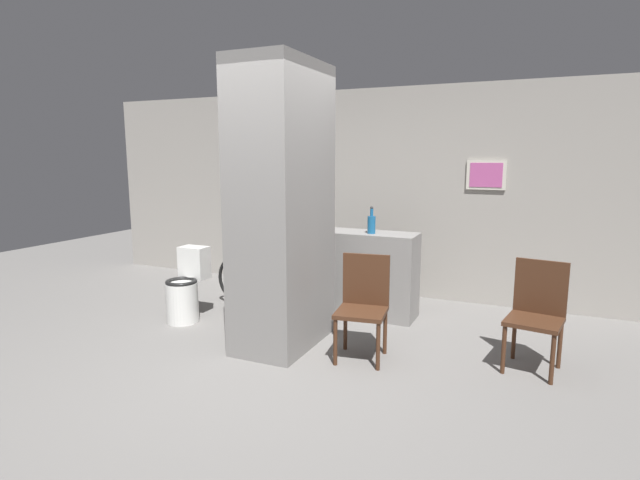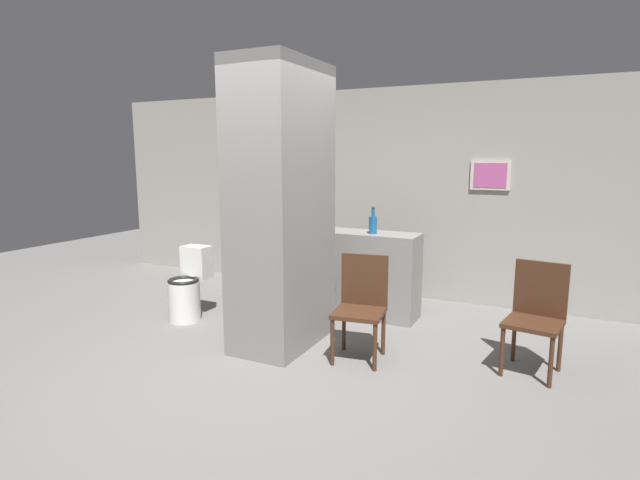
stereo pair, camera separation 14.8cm
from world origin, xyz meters
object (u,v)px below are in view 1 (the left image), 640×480
Objects in this scene: chair_near_pillar at (363,302)px; bottle_tall at (371,224)px; bicycle at (273,282)px; toilet at (186,290)px; chair_by_doorway at (536,311)px.

chair_near_pillar is 1.23m from bottle_tall.
chair_near_pillar reaches higher than bicycle.
bicycle is (-1.40, 0.88, -0.17)m from chair_near_pillar.
toilet is 3.49m from chair_by_doorway.
bottle_tall reaches higher than chair_near_pillar.
bicycle is (-2.80, 0.53, -0.17)m from chair_by_doorway.
chair_by_doorway is at bearing 3.35° from toilet.
chair_by_doorway is 3.04× the size of bottle_tall.
chair_by_doorway is at bearing -10.61° from bicycle.
toilet is 0.52× the size of bicycle.
chair_near_pillar is at bearing -156.36° from chair_by_doorway.
bottle_tall is (-1.68, 0.71, 0.55)m from chair_by_doorway.
chair_near_pillar and chair_by_doorway have the same top height.
bicycle is at bearing 140.16° from chair_near_pillar.
bottle_tall is at bearing 9.35° from bicycle.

